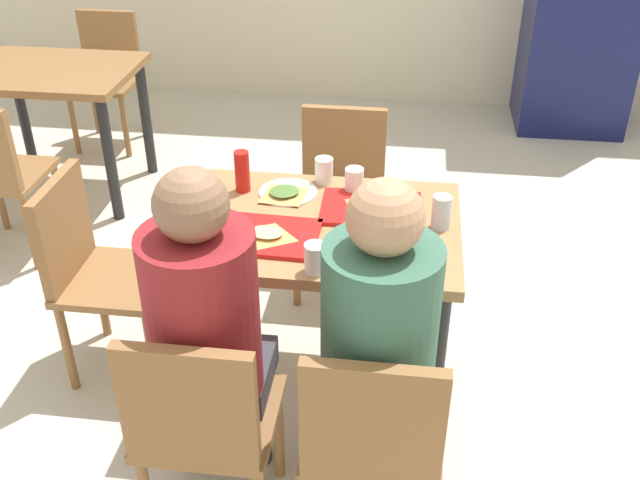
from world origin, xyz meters
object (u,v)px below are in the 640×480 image
(tray_red_far, at_px, (371,208))
(foil_bundle, at_px, (202,205))
(plastic_cup_a, at_px, (324,170))
(plastic_cup_b, at_px, (315,258))
(chair_far_side, at_px, (341,188))
(plastic_cup_d, at_px, (354,181))
(person_in_brown_jacket, at_px, (379,339))
(pizza_slice_a, at_px, (266,234))
(main_table, at_px, (320,250))
(chair_near_left, at_px, (202,422))
(background_table, at_px, (54,90))
(chair_left_end, at_px, (94,264))
(soda_can, at_px, (441,212))
(plastic_cup_c, at_px, (214,196))
(condiment_bottle, at_px, (242,171))
(chair_near_right, at_px, (372,439))
(background_chair_far, at_px, (108,69))
(pizza_slice_c, at_px, (284,193))
(person_in_red, at_px, (208,325))
(paper_plate_near_edge, at_px, (357,255))
(pizza_slice_b, at_px, (374,205))
(paper_plate_center, at_px, (288,192))
(tray_red_near, at_px, (265,236))

(tray_red_far, xyz_separation_m, foil_bundle, (-0.59, -0.13, 0.04))
(plastic_cup_a, relative_size, plastic_cup_b, 1.00)
(chair_far_side, height_order, plastic_cup_d, plastic_cup_d)
(person_in_brown_jacket, bearing_deg, pizza_slice_a, 131.45)
(main_table, height_order, chair_far_side, chair_far_side)
(chair_near_left, relative_size, background_table, 0.93)
(plastic_cup_b, bearing_deg, chair_left_end, 161.18)
(plastic_cup_a, distance_m, soda_can, 0.53)
(plastic_cup_c, bearing_deg, tray_red_far, 5.47)
(plastic_cup_b, height_order, plastic_cup_c, same)
(pizza_slice_a, distance_m, plastic_cup_d, 0.46)
(plastic_cup_b, relative_size, condiment_bottle, 0.62)
(chair_near_right, xyz_separation_m, background_chair_far, (-1.91, 2.92, 0.00))
(condiment_bottle, bearing_deg, chair_near_left, -85.53)
(plastic_cup_b, height_order, foil_bundle, same)
(plastic_cup_c, xyz_separation_m, background_table, (-1.27, 1.39, -0.18))
(tray_red_far, relative_size, pizza_slice_c, 1.63)
(chair_far_side, xyz_separation_m, plastic_cup_a, (-0.02, -0.44, 0.30))
(person_in_red, bearing_deg, paper_plate_near_edge, 45.95)
(chair_left_end, height_order, plastic_cup_c, plastic_cup_c)
(chair_near_right, xyz_separation_m, background_table, (-1.91, 2.19, 0.13))
(pizza_slice_a, relative_size, pizza_slice_b, 0.79)
(paper_plate_center, distance_m, pizza_slice_a, 0.34)
(plastic_cup_a, distance_m, background_chair_far, 2.51)
(chair_near_left, bearing_deg, pizza_slice_b, 63.19)
(plastic_cup_c, distance_m, condiment_bottle, 0.16)
(plastic_cup_b, bearing_deg, background_chair_far, 124.25)
(main_table, bearing_deg, paper_plate_near_edge, -53.39)
(tray_red_near, bearing_deg, chair_far_side, 78.83)
(chair_left_end, relative_size, plastic_cup_d, 8.35)
(person_in_red, xyz_separation_m, foil_bundle, (-0.17, 0.59, 0.06))
(main_table, relative_size, background_chair_far, 1.18)
(tray_red_far, distance_m, condiment_bottle, 0.51)
(pizza_slice_b, bearing_deg, background_chair_far, 131.75)
(person_in_brown_jacket, height_order, tray_red_near, person_in_brown_jacket)
(chair_near_right, distance_m, foil_bundle, 1.03)
(paper_plate_center, distance_m, soda_can, 0.60)
(pizza_slice_b, bearing_deg, plastic_cup_d, 122.99)
(chair_near_right, relative_size, pizza_slice_c, 3.78)
(soda_can, height_order, condiment_bottle, condiment_bottle)
(plastic_cup_a, height_order, background_chair_far, plastic_cup_a)
(tray_red_far, xyz_separation_m, background_table, (-1.84, 1.33, -0.13))
(main_table, xyz_separation_m, plastic_cup_b, (0.02, -0.31, 0.17))
(chair_far_side, xyz_separation_m, soda_can, (0.42, -0.73, 0.31))
(chair_near_left, bearing_deg, main_table, 71.74)
(plastic_cup_b, distance_m, background_chair_far, 3.02)
(condiment_bottle, height_order, background_table, condiment_bottle)
(chair_near_right, bearing_deg, background_chair_far, 123.20)
(paper_plate_center, height_order, plastic_cup_d, plastic_cup_d)
(pizza_slice_c, distance_m, plastic_cup_b, 0.51)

